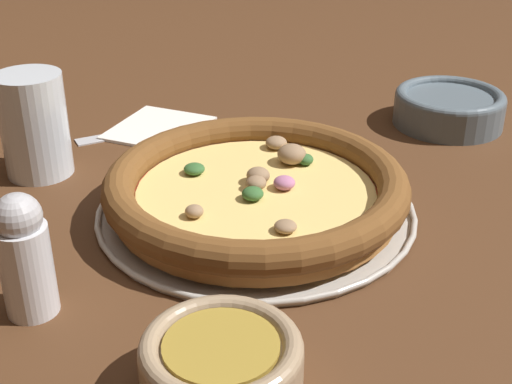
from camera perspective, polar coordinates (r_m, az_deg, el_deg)
ground_plane at (r=0.75m, az=0.00°, el=-1.77°), size 3.00×3.00×0.00m
pizza_tray at (r=0.74m, az=0.00°, el=-1.47°), size 0.33×0.33×0.01m
pizza at (r=0.73m, az=0.02°, el=0.28°), size 0.31×0.31×0.04m
bowl_near at (r=0.52m, az=-2.78°, el=-13.60°), size 0.12×0.12×0.05m
bowl_far at (r=0.99m, az=15.18°, el=6.60°), size 0.15×0.15×0.05m
drinking_cup at (r=0.85m, az=-17.33°, el=5.14°), size 0.08×0.08×0.12m
napkin at (r=0.96m, az=-7.77°, el=5.19°), size 0.14×0.15×0.01m
fork at (r=0.95m, az=-9.77°, el=4.76°), size 0.15×0.11×0.00m
pepper_shaker at (r=0.61m, az=-18.03°, el=-4.86°), size 0.04×0.04×0.11m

